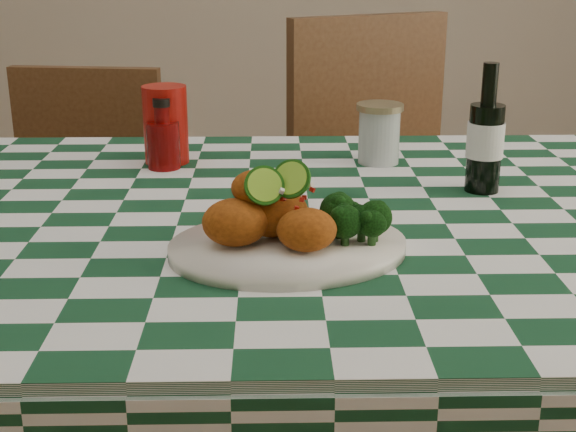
{
  "coord_description": "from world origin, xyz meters",
  "views": [
    {
      "loc": [
        0.04,
        -1.21,
        1.19
      ],
      "look_at": [
        0.06,
        -0.18,
        0.84
      ],
      "focal_mm": 50.0,
      "sensor_mm": 36.0,
      "label": 1
    }
  ],
  "objects_px": {
    "ketchup_bottle": "(163,134)",
    "beer_bottle": "(486,128)",
    "red_tumbler": "(166,125)",
    "wooden_chair_left": "(73,249)",
    "wooden_chair_right": "(405,222)",
    "dining_table": "(249,424)",
    "plate": "(288,248)",
    "fried_chicken_pile": "(281,204)",
    "mason_jar": "(379,133)"
  },
  "relations": [
    {
      "from": "dining_table",
      "to": "ketchup_bottle",
      "type": "bearing_deg",
      "value": 121.39
    },
    {
      "from": "dining_table",
      "to": "mason_jar",
      "type": "distance_m",
      "value": 0.59
    },
    {
      "from": "wooden_chair_left",
      "to": "mason_jar",
      "type": "bearing_deg",
      "value": -23.95
    },
    {
      "from": "dining_table",
      "to": "fried_chicken_pile",
      "type": "bearing_deg",
      "value": -73.51
    },
    {
      "from": "fried_chicken_pile",
      "to": "mason_jar",
      "type": "relative_size",
      "value": 1.46
    },
    {
      "from": "ketchup_bottle",
      "to": "wooden_chair_right",
      "type": "distance_m",
      "value": 0.8
    },
    {
      "from": "dining_table",
      "to": "beer_bottle",
      "type": "relative_size",
      "value": 7.55
    },
    {
      "from": "fried_chicken_pile",
      "to": "beer_bottle",
      "type": "distance_m",
      "value": 0.46
    },
    {
      "from": "wooden_chair_right",
      "to": "ketchup_bottle",
      "type": "bearing_deg",
      "value": -163.75
    },
    {
      "from": "fried_chicken_pile",
      "to": "ketchup_bottle",
      "type": "relative_size",
      "value": 1.26
    },
    {
      "from": "plate",
      "to": "wooden_chair_left",
      "type": "height_order",
      "value": "wooden_chair_left"
    },
    {
      "from": "plate",
      "to": "beer_bottle",
      "type": "relative_size",
      "value": 1.5
    },
    {
      "from": "dining_table",
      "to": "beer_bottle",
      "type": "distance_m",
      "value": 0.65
    },
    {
      "from": "red_tumbler",
      "to": "beer_bottle",
      "type": "xyz_separation_m",
      "value": [
        0.57,
        -0.2,
        0.04
      ]
    },
    {
      "from": "red_tumbler",
      "to": "ketchup_bottle",
      "type": "xyz_separation_m",
      "value": [
        -0.0,
        -0.04,
        -0.01
      ]
    },
    {
      "from": "plate",
      "to": "ketchup_bottle",
      "type": "height_order",
      "value": "ketchup_bottle"
    },
    {
      "from": "dining_table",
      "to": "mason_jar",
      "type": "xyz_separation_m",
      "value": [
        0.25,
        0.29,
        0.45
      ]
    },
    {
      "from": "red_tumbler",
      "to": "wooden_chair_left",
      "type": "bearing_deg",
      "value": 126.37
    },
    {
      "from": "dining_table",
      "to": "plate",
      "type": "height_order",
      "value": "plate"
    },
    {
      "from": "ketchup_bottle",
      "to": "beer_bottle",
      "type": "relative_size",
      "value": 0.61
    },
    {
      "from": "dining_table",
      "to": "wooden_chair_right",
      "type": "distance_m",
      "value": 0.84
    },
    {
      "from": "plate",
      "to": "ketchup_bottle",
      "type": "xyz_separation_m",
      "value": [
        -0.23,
        0.45,
        0.06
      ]
    },
    {
      "from": "dining_table",
      "to": "ketchup_bottle",
      "type": "height_order",
      "value": "ketchup_bottle"
    },
    {
      "from": "plate",
      "to": "red_tumbler",
      "type": "xyz_separation_m",
      "value": [
        -0.22,
        0.49,
        0.07
      ]
    },
    {
      "from": "ketchup_bottle",
      "to": "mason_jar",
      "type": "height_order",
      "value": "ketchup_bottle"
    },
    {
      "from": "red_tumbler",
      "to": "mason_jar",
      "type": "relative_size",
      "value": 1.29
    },
    {
      "from": "wooden_chair_right",
      "to": "red_tumbler",
      "type": "bearing_deg",
      "value": -166.41
    },
    {
      "from": "beer_bottle",
      "to": "wooden_chair_left",
      "type": "bearing_deg",
      "value": 144.57
    },
    {
      "from": "dining_table",
      "to": "mason_jar",
      "type": "relative_size",
      "value": 14.38
    },
    {
      "from": "fried_chicken_pile",
      "to": "beer_bottle",
      "type": "bearing_deg",
      "value": 39.41
    },
    {
      "from": "plate",
      "to": "fried_chicken_pile",
      "type": "bearing_deg",
      "value": 180.0
    },
    {
      "from": "fried_chicken_pile",
      "to": "wooden_chair_left",
      "type": "relative_size",
      "value": 0.19
    },
    {
      "from": "plate",
      "to": "mason_jar",
      "type": "xyz_separation_m",
      "value": [
        0.19,
        0.48,
        0.05
      ]
    },
    {
      "from": "wooden_chair_left",
      "to": "wooden_chair_right",
      "type": "height_order",
      "value": "wooden_chair_right"
    },
    {
      "from": "ketchup_bottle",
      "to": "beer_bottle",
      "type": "height_order",
      "value": "beer_bottle"
    },
    {
      "from": "mason_jar",
      "to": "plate",
      "type": "bearing_deg",
      "value": -111.31
    },
    {
      "from": "dining_table",
      "to": "beer_bottle",
      "type": "bearing_deg",
      "value": 14.54
    },
    {
      "from": "beer_bottle",
      "to": "plate",
      "type": "bearing_deg",
      "value": -139.8
    },
    {
      "from": "mason_jar",
      "to": "wooden_chair_left",
      "type": "bearing_deg",
      "value": 148.99
    },
    {
      "from": "plate",
      "to": "ketchup_bottle",
      "type": "bearing_deg",
      "value": 116.71
    },
    {
      "from": "mason_jar",
      "to": "ketchup_bottle",
      "type": "bearing_deg",
      "value": -175.79
    },
    {
      "from": "fried_chicken_pile",
      "to": "wooden_chair_right",
      "type": "height_order",
      "value": "wooden_chair_right"
    },
    {
      "from": "red_tumbler",
      "to": "fried_chicken_pile",
      "type": "bearing_deg",
      "value": -66.3
    },
    {
      "from": "fried_chicken_pile",
      "to": "wooden_chair_right",
      "type": "relative_size",
      "value": 0.17
    },
    {
      "from": "wooden_chair_left",
      "to": "wooden_chair_right",
      "type": "xyz_separation_m",
      "value": [
        0.86,
        0.01,
        0.07
      ]
    },
    {
      "from": "red_tumbler",
      "to": "mason_jar",
      "type": "bearing_deg",
      "value": -1.73
    },
    {
      "from": "ketchup_bottle",
      "to": "mason_jar",
      "type": "xyz_separation_m",
      "value": [
        0.41,
        0.03,
        -0.01
      ]
    },
    {
      "from": "plate",
      "to": "fried_chicken_pile",
      "type": "xyz_separation_m",
      "value": [
        -0.01,
        0.0,
        0.06
      ]
    },
    {
      "from": "wooden_chair_left",
      "to": "wooden_chair_right",
      "type": "bearing_deg",
      "value": 7.45
    },
    {
      "from": "wooden_chair_right",
      "to": "dining_table",
      "type": "bearing_deg",
      "value": -142.15
    }
  ]
}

